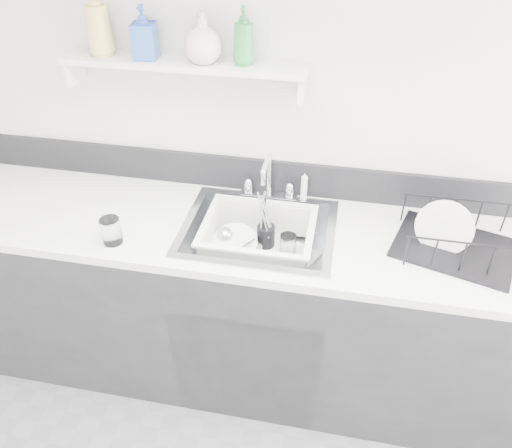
% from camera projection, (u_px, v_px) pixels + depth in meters
% --- Properties ---
extents(room_shell, '(3.50, 3.00, 2.60)m').
position_uv_depth(room_shell, '(184.00, 162.00, 1.01)').
color(room_shell, silver).
rests_on(room_shell, ground).
extents(counter_run, '(3.20, 0.62, 0.92)m').
position_uv_depth(counter_run, '(258.00, 306.00, 2.37)').
color(counter_run, black).
rests_on(counter_run, ground).
extents(backsplash, '(3.20, 0.02, 0.16)m').
position_uv_depth(backsplash, '(271.00, 176.00, 2.29)').
color(backsplash, black).
rests_on(backsplash, counter_run).
extents(sink, '(0.64, 0.52, 0.20)m').
position_uv_depth(sink, '(258.00, 245.00, 2.15)').
color(sink, silver).
rests_on(sink, counter_run).
extents(faucet, '(0.26, 0.18, 0.23)m').
position_uv_depth(faucet, '(269.00, 186.00, 2.26)').
color(faucet, silver).
rests_on(faucet, counter_run).
extents(side_sprayer, '(0.03, 0.03, 0.14)m').
position_uv_depth(side_sprayer, '(304.00, 187.00, 2.23)').
color(side_sprayer, white).
rests_on(side_sprayer, counter_run).
extents(wall_shelf, '(1.00, 0.16, 0.12)m').
position_uv_depth(wall_shelf, '(183.00, 66.00, 1.98)').
color(wall_shelf, silver).
rests_on(wall_shelf, room_shell).
extents(wash_tub, '(0.60, 0.55, 0.19)m').
position_uv_depth(wash_tub, '(258.00, 241.00, 2.15)').
color(wash_tub, white).
rests_on(wash_tub, sink).
extents(plate_stack, '(0.25, 0.24, 0.10)m').
position_uv_depth(plate_stack, '(236.00, 248.00, 2.19)').
color(plate_stack, white).
rests_on(plate_stack, wash_tub).
extents(utensil_cup, '(0.08, 0.08, 0.27)m').
position_uv_depth(utensil_cup, '(266.00, 234.00, 2.22)').
color(utensil_cup, black).
rests_on(utensil_cup, wash_tub).
extents(ladle, '(0.32, 0.21, 0.09)m').
position_uv_depth(ladle, '(240.00, 245.00, 2.18)').
color(ladle, silver).
rests_on(ladle, wash_tub).
extents(tumbler_in_tub, '(0.09, 0.09, 0.10)m').
position_uv_depth(tumbler_in_tub, '(288.00, 245.00, 2.17)').
color(tumbler_in_tub, white).
rests_on(tumbler_in_tub, wash_tub).
extents(tumbler_counter, '(0.11, 0.11, 0.11)m').
position_uv_depth(tumbler_counter, '(111.00, 231.00, 1.99)').
color(tumbler_counter, white).
rests_on(tumbler_counter, counter_run).
extents(dish_rack, '(0.52, 0.45, 0.16)m').
position_uv_depth(dish_rack, '(458.00, 234.00, 1.94)').
color(dish_rack, black).
rests_on(dish_rack, counter_run).
extents(bowl_small, '(0.14, 0.14, 0.04)m').
position_uv_depth(bowl_small, '(275.00, 265.00, 2.11)').
color(bowl_small, white).
rests_on(bowl_small, wash_tub).
extents(soap_bottle_a, '(0.11, 0.11, 0.27)m').
position_uv_depth(soap_bottle_a, '(97.00, 21.00, 1.95)').
color(soap_bottle_a, '#E0C560').
rests_on(soap_bottle_a, wall_shelf).
extents(soap_bottle_b, '(0.10, 0.10, 0.20)m').
position_uv_depth(soap_bottle_b, '(144.00, 32.00, 1.93)').
color(soap_bottle_b, '#2B53A6').
rests_on(soap_bottle_b, wall_shelf).
extents(soap_bottle_c, '(0.15, 0.15, 0.19)m').
position_uv_depth(soap_bottle_c, '(203.00, 38.00, 1.90)').
color(soap_bottle_c, beige).
rests_on(soap_bottle_c, wall_shelf).
extents(soap_bottle_d, '(0.10, 0.10, 0.21)m').
position_uv_depth(soap_bottle_d, '(244.00, 36.00, 1.87)').
color(soap_bottle_d, '#287E3B').
rests_on(soap_bottle_d, wall_shelf).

